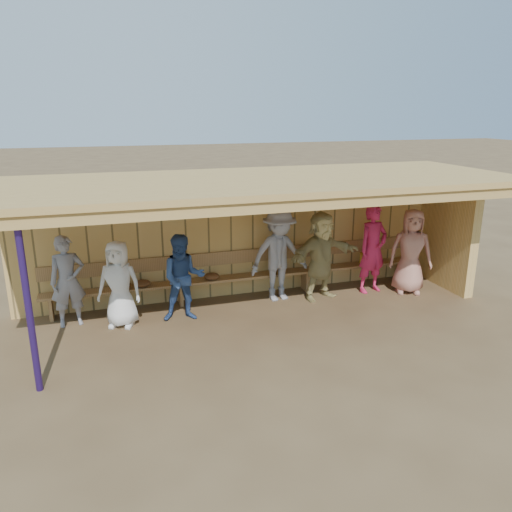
% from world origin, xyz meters
% --- Properties ---
extents(ground, '(90.00, 90.00, 0.00)m').
position_xyz_m(ground, '(0.00, 0.00, 0.00)').
color(ground, brown).
rests_on(ground, ground).
extents(player_a, '(0.63, 0.46, 1.59)m').
position_xyz_m(player_a, '(-3.25, 0.71, 0.79)').
color(player_a, gray).
rests_on(player_a, ground).
extents(player_b, '(0.87, 0.72, 1.52)m').
position_xyz_m(player_b, '(-2.42, 0.40, 0.76)').
color(player_b, silver).
rests_on(player_b, ground).
extents(player_c, '(0.83, 0.68, 1.56)m').
position_xyz_m(player_c, '(-1.34, 0.33, 0.78)').
color(player_c, '#304D86').
rests_on(player_c, ground).
extents(player_e, '(1.23, 0.78, 1.82)m').
position_xyz_m(player_e, '(0.59, 0.74, 0.91)').
color(player_e, '#929199').
rests_on(player_e, ground).
extents(player_f, '(1.70, 0.93, 1.74)m').
position_xyz_m(player_f, '(1.40, 0.56, 0.87)').
color(player_f, tan).
rests_on(player_f, ground).
extents(player_g, '(0.73, 0.55, 1.80)m').
position_xyz_m(player_g, '(2.55, 0.59, 0.90)').
color(player_g, '#C11E4A').
rests_on(player_g, ground).
extents(player_h, '(0.99, 0.83, 1.72)m').
position_xyz_m(player_h, '(3.25, 0.31, 0.86)').
color(player_h, tan).
rests_on(player_h, ground).
extents(dugout_structure, '(8.80, 3.20, 2.50)m').
position_xyz_m(dugout_structure, '(0.39, 0.69, 1.69)').
color(dugout_structure, tan).
rests_on(dugout_structure, ground).
extents(bench, '(7.60, 0.34, 0.93)m').
position_xyz_m(bench, '(0.00, 1.12, 0.53)').
color(bench, '#A57947').
rests_on(bench, ground).
extents(dugout_equipment, '(6.21, 0.62, 0.80)m').
position_xyz_m(dugout_equipment, '(-0.75, 0.99, 0.49)').
color(dugout_equipment, orange).
rests_on(dugout_equipment, ground).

